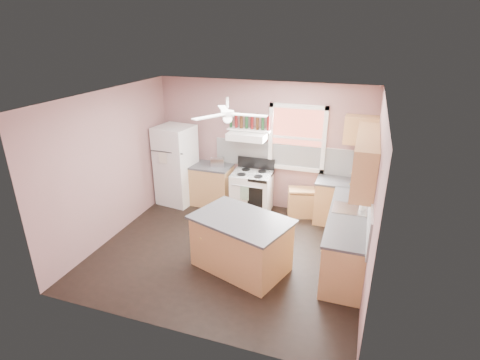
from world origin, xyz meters
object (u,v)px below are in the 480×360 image
(refrigerator, at_px, (176,165))
(cart, at_px, (301,204))
(stove, at_px, (252,192))
(toaster, at_px, (217,162))
(island, at_px, (241,244))

(refrigerator, height_order, cart, refrigerator)
(refrigerator, xyz_separation_m, cart, (2.75, 0.20, -0.60))
(stove, bearing_deg, cart, 4.09)
(refrigerator, bearing_deg, stove, 10.49)
(toaster, height_order, stove, toaster)
(cart, bearing_deg, toaster, 166.76)
(stove, xyz_separation_m, cart, (1.04, 0.12, -0.17))
(cart, bearing_deg, stove, 171.52)
(refrigerator, distance_m, stove, 1.77)
(stove, height_order, cart, stove)
(refrigerator, xyz_separation_m, toaster, (0.91, 0.14, 0.12))
(refrigerator, distance_m, island, 2.92)
(cart, distance_m, island, 2.22)
(refrigerator, height_order, stove, refrigerator)
(toaster, distance_m, cart, 1.97)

